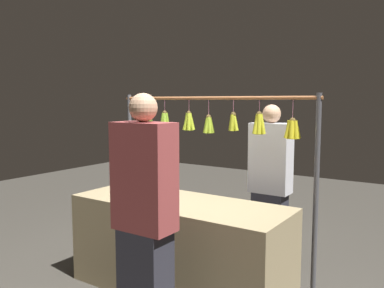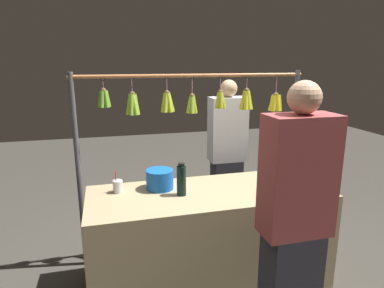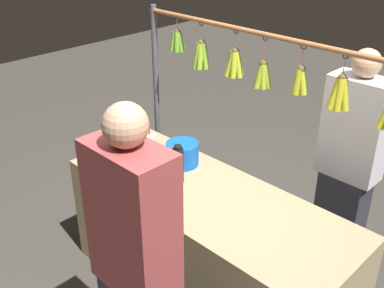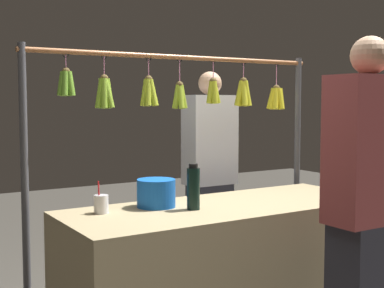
% 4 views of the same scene
% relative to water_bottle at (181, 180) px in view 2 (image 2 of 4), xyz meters
% --- Properties ---
extents(ground_plane, '(12.00, 12.00, 0.00)m').
position_rel_water_bottle_xyz_m(ground_plane, '(-0.24, -0.02, -0.94)').
color(ground_plane, '#3D3A33').
extents(market_counter, '(1.95, 0.74, 0.81)m').
position_rel_water_bottle_xyz_m(market_counter, '(-0.24, -0.02, -0.53)').
color(market_counter, tan).
rests_on(market_counter, ground).
extents(display_rack, '(2.13, 0.14, 1.75)m').
position_rel_water_bottle_xyz_m(display_rack, '(-0.26, -0.53, 0.36)').
color(display_rack, '#4C4C51').
rests_on(display_rack, ground).
extents(water_bottle, '(0.07, 0.07, 0.26)m').
position_rel_water_bottle_xyz_m(water_bottle, '(0.00, 0.00, 0.00)').
color(water_bottle, black).
rests_on(water_bottle, market_counter).
extents(blue_bucket, '(0.22, 0.22, 0.16)m').
position_rel_water_bottle_xyz_m(blue_bucket, '(0.14, -0.18, -0.04)').
color(blue_bucket, blue).
rests_on(blue_bucket, market_counter).
extents(drink_cup, '(0.08, 0.08, 0.18)m').
position_rel_water_bottle_xyz_m(drink_cup, '(0.48, -0.18, -0.07)').
color(drink_cup, silver).
rests_on(drink_cup, market_counter).
extents(vendor_person, '(0.39, 0.21, 1.65)m').
position_rel_water_bottle_xyz_m(vendor_person, '(-0.71, -0.90, -0.12)').
color(vendor_person, '#2D2D38').
rests_on(vendor_person, ground).
extents(customer_person, '(0.41, 0.22, 1.74)m').
position_rel_water_bottle_xyz_m(customer_person, '(-0.52, 0.77, -0.08)').
color(customer_person, '#2D2D38').
rests_on(customer_person, ground).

